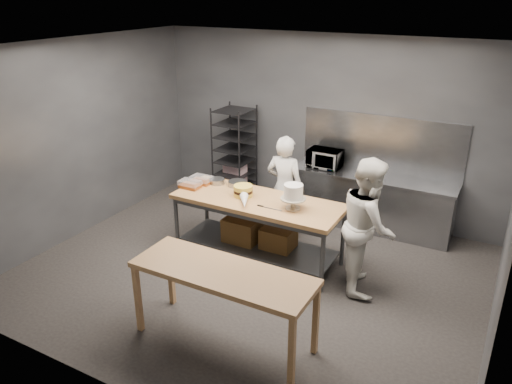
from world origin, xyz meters
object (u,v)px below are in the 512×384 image
speed_rack (235,156)px  layer_cake (243,191)px  work_table (258,221)px  near_counter (223,278)px  chef_behind (285,188)px  microwave (325,159)px  frosted_cake_stand (293,194)px  chef_right (368,225)px

speed_rack → layer_cake: size_ratio=6.47×
layer_cake → speed_rack: bearing=124.3°
work_table → layer_cake: bearing=-178.8°
near_counter → chef_behind: size_ratio=1.22×
microwave → layer_cake: 1.83m
speed_rack → layer_cake: speed_rack is taller
microwave → layer_cake: (-0.54, -1.74, -0.05)m
microwave → near_counter: bearing=-85.9°
microwave → speed_rack: bearing=-177.3°
speed_rack → chef_behind: 1.65m
microwave → frosted_cake_stand: 1.83m
chef_behind → layer_cake: chef_behind is taller
work_table → chef_right: chef_right is taller
speed_rack → layer_cake: 2.02m
speed_rack → chef_right: bearing=-29.3°
work_table → frosted_cake_stand: (0.57, -0.07, 0.57)m
chef_right → microwave: chef_right is taller
near_counter → chef_behind: chef_behind is taller
microwave → chef_behind: bearing=-106.2°
near_counter → layer_cake: bearing=113.8°
speed_rack → near_counter: bearing=-60.9°
speed_rack → layer_cake: bearing=-55.7°
microwave → work_table: bearing=-100.1°
frosted_cake_stand → chef_right: bearing=4.4°
chef_behind → chef_right: chef_right is taller
speed_rack → chef_right: size_ratio=0.99×
layer_cake → near_counter: bearing=-66.2°
chef_right → layer_cake: chef_right is taller
work_table → near_counter: bearing=-72.6°
chef_right → microwave: bearing=15.6°
near_counter → chef_behind: 2.66m
chef_right → layer_cake: bearing=69.9°
frosted_cake_stand → layer_cake: 0.82m
work_table → frosted_cake_stand: bearing=-6.8°
near_counter → speed_rack: bearing=119.1°
near_counter → speed_rack: speed_rack is taller
near_counter → chef_right: 2.09m
near_counter → chef_right: size_ratio=1.13×
work_table → layer_cake: (-0.23, -0.00, 0.43)m
near_counter → layer_cake: 1.99m
speed_rack → chef_behind: speed_rack is taller
chef_behind → layer_cake: size_ratio=6.05×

